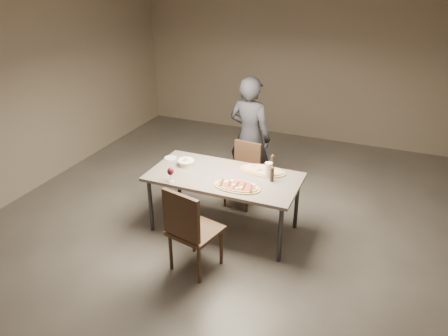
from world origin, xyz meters
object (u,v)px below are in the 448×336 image
at_px(pepper_mill_left, 272,174).
at_px(diner, 250,137).
at_px(ham_pizza, 263,170).
at_px(bread_basket, 186,162).
at_px(carafe, 269,170).
at_px(chair_far, 244,170).
at_px(dining_table, 224,180).
at_px(zucchini_pizza, 237,186).
at_px(chair_near, 190,227).

height_order(pepper_mill_left, diner, diner).
relative_size(ham_pizza, bread_basket, 2.67).
bearing_deg(diner, carafe, 132.30).
bearing_deg(carafe, pepper_mill_left, -51.45).
distance_m(chair_far, diner, 0.48).
relative_size(bread_basket, chair_far, 0.25).
bearing_deg(bread_basket, dining_table, -8.65).
xyz_separation_m(pepper_mill_left, carafe, (-0.07, 0.09, 0.00)).
relative_size(pepper_mill_left, chair_far, 0.22).
relative_size(ham_pizza, diner, 0.33).
distance_m(carafe, diner, 1.04).
xyz_separation_m(dining_table, bread_basket, (-0.55, 0.08, 0.10)).
height_order(zucchini_pizza, pepper_mill_left, pepper_mill_left).
bearing_deg(dining_table, ham_pizza, 35.64).
bearing_deg(zucchini_pizza, chair_far, 85.27).
bearing_deg(pepper_mill_left, chair_near, -120.98).
xyz_separation_m(bread_basket, chair_near, (0.53, -0.98, -0.23)).
height_order(ham_pizza, bread_basket, bread_basket).
bearing_deg(chair_near, carafe, 77.19).
bearing_deg(chair_near, diner, 104.03).
relative_size(dining_table, diner, 1.06).
distance_m(pepper_mill_left, chair_far, 0.96).
relative_size(dining_table, carafe, 9.77).
bearing_deg(chair_near, bread_basket, 131.54).
distance_m(ham_pizza, carafe, 0.17).
relative_size(dining_table, ham_pizza, 3.16).
bearing_deg(bread_basket, ham_pizza, 11.81).
distance_m(dining_table, chair_far, 0.78).
height_order(bread_basket, carafe, carafe).
height_order(pepper_mill_left, carafe, same).
height_order(ham_pizza, carafe, carafe).
relative_size(chair_near, diner, 0.59).
relative_size(bread_basket, carafe, 1.16).
bearing_deg(diner, bread_basket, 73.42).
bearing_deg(ham_pizza, zucchini_pizza, -93.32).
bearing_deg(pepper_mill_left, carafe, 128.55).
bearing_deg(chair_near, dining_table, 101.92).
bearing_deg(ham_pizza, carafe, -33.61).
distance_m(dining_table, ham_pizza, 0.49).
xyz_separation_m(ham_pizza, chair_near, (-0.41, -1.18, -0.20)).
xyz_separation_m(zucchini_pizza, chair_near, (-0.26, -0.68, -0.20)).
height_order(ham_pizza, pepper_mill_left, pepper_mill_left).
height_order(bread_basket, chair_far, chair_far).
relative_size(dining_table, bread_basket, 8.44).
distance_m(bread_basket, diner, 1.09).
relative_size(dining_table, chair_near, 1.78).
distance_m(dining_table, carafe, 0.55).
xyz_separation_m(chair_near, diner, (-0.03, 1.95, 0.29)).
relative_size(dining_table, zucchini_pizza, 3.25).
relative_size(pepper_mill_left, carafe, 1.00).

